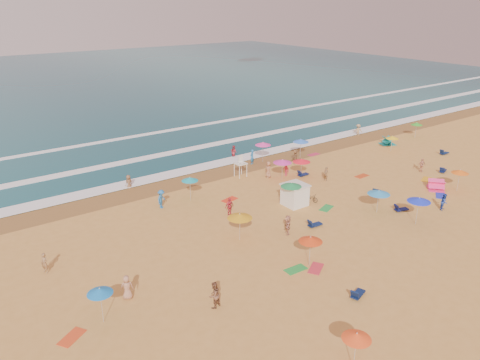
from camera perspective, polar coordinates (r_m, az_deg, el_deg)
ground at (r=45.41m, az=7.45°, el=-3.21°), size 220.00×220.00×0.00m
ocean at (r=118.89m, az=-21.66°, el=10.73°), size 220.00×140.00×0.18m
wet_sand at (r=54.45m, az=-1.49°, el=1.20°), size 220.00×220.00×0.00m
surf_foam at (r=61.54m, az=-6.13°, el=3.56°), size 200.00×18.70×0.05m
cabana at (r=45.29m, az=6.70°, el=-1.86°), size 2.00×2.00×2.00m
cabana_roof at (r=44.89m, az=6.75°, el=-0.61°), size 2.20×2.20×0.12m
bicycle at (r=46.54m, az=8.65°, el=-2.11°), size 0.86×1.61×0.80m
lifeguard_stand at (r=52.20m, az=0.06°, el=1.52°), size 1.20×1.20×2.10m
beach_umbrellas at (r=46.02m, az=8.25°, el=0.02°), size 60.12×31.60×0.79m
loungers at (r=45.48m, az=14.17°, el=-3.44°), size 56.18×19.79×0.34m
towels at (r=44.84m, az=9.15°, el=-3.62°), size 41.81×21.08×0.03m
popup_tents at (r=60.05m, az=19.89°, el=2.43°), size 11.76×15.78×1.20m
beachgoers at (r=48.94m, az=3.90°, el=-0.19°), size 48.01×25.53×2.12m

